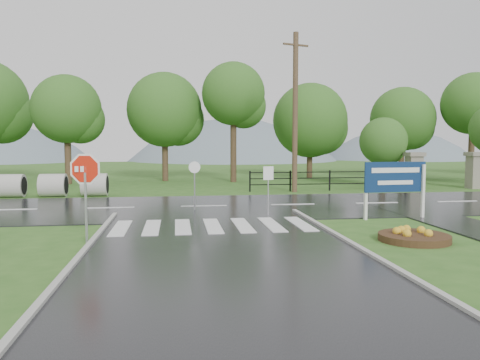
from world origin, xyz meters
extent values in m
plane|color=#305B1E|center=(0.00, 0.00, 0.00)|extent=(120.00, 120.00, 0.00)
cube|color=black|center=(0.00, 10.00, 0.00)|extent=(90.00, 8.00, 0.04)
cube|color=#272729|center=(8.50, 4.00, 0.00)|extent=(2.20, 11.00, 0.04)
cube|color=silver|center=(-3.00, 5.00, 0.06)|extent=(0.50, 2.80, 0.02)
cube|color=silver|center=(-2.00, 5.00, 0.06)|extent=(0.50, 2.80, 0.02)
cube|color=silver|center=(-1.00, 5.00, 0.06)|extent=(0.50, 2.80, 0.02)
cube|color=silver|center=(0.00, 5.00, 0.06)|extent=(0.50, 2.80, 0.02)
cube|color=silver|center=(1.00, 5.00, 0.06)|extent=(0.50, 2.80, 0.02)
cube|color=silver|center=(2.00, 5.00, 0.06)|extent=(0.50, 2.80, 0.02)
cube|color=silver|center=(3.00, 5.00, 0.06)|extent=(0.50, 2.80, 0.02)
cube|color=#A3A39B|center=(-3.55, -4.00, 0.00)|extent=(0.15, 24.00, 0.12)
cube|color=gray|center=(13.00, 16.00, 1.00)|extent=(0.80, 0.80, 2.00)
cube|color=#6B6659|center=(13.00, 16.00, 2.12)|extent=(1.00, 1.00, 0.24)
cube|color=gray|center=(17.00, 16.00, 1.00)|extent=(0.80, 0.80, 2.00)
cube|color=#6B6659|center=(17.00, 16.00, 2.12)|extent=(1.00, 1.00, 0.24)
cube|color=black|center=(7.75, 16.00, 0.40)|extent=(9.50, 0.05, 0.05)
cube|color=black|center=(7.75, 16.00, 0.75)|extent=(9.50, 0.05, 0.05)
cube|color=black|center=(7.75, 16.00, 1.10)|extent=(9.50, 0.05, 0.05)
cube|color=black|center=(3.00, 16.00, 0.60)|extent=(0.08, 0.08, 1.20)
cube|color=black|center=(12.50, 16.00, 0.60)|extent=(0.08, 0.08, 1.20)
sphere|color=slate|center=(-28.00, 65.00, -14.40)|extent=(40.00, 40.00, 40.00)
sphere|color=slate|center=(8.00, 65.00, -17.28)|extent=(48.00, 48.00, 48.00)
sphere|color=slate|center=(36.00, 65.00, -12.96)|extent=(36.00, 36.00, 36.00)
cylinder|color=#9E9B93|center=(-9.67, 15.00, 0.60)|extent=(1.30, 1.20, 1.20)
cylinder|color=#9E9B93|center=(-7.57, 15.00, 0.60)|extent=(1.30, 1.20, 1.20)
cylinder|color=#9E9B93|center=(-5.47, 15.00, 0.60)|extent=(1.30, 1.20, 1.20)
cube|color=#939399|center=(-3.71, 3.05, 1.00)|extent=(0.06, 0.06, 2.00)
cylinder|color=white|center=(-3.71, 3.06, 2.10)|extent=(1.17, 0.28, 1.20)
cylinder|color=red|center=(-3.71, 3.05, 2.10)|extent=(1.02, 0.25, 1.04)
cube|color=silver|center=(5.66, 5.76, 1.01)|extent=(0.11, 0.11, 2.02)
cube|color=silver|center=(7.88, 5.76, 1.01)|extent=(0.11, 0.11, 2.02)
cube|color=#0C2450|center=(6.77, 5.76, 1.57)|extent=(2.42, 0.24, 1.11)
cube|color=white|center=(6.77, 5.73, 1.82)|extent=(1.92, 0.16, 0.18)
cube|color=white|center=(6.77, 5.73, 1.36)|extent=(1.41, 0.12, 0.15)
cylinder|color=#332111|center=(5.57, 2.07, 0.10)|extent=(2.01, 2.01, 0.20)
cube|color=#939399|center=(2.32, 7.23, 0.90)|extent=(0.04, 0.04, 1.80)
cube|color=white|center=(2.32, 7.21, 1.65)|extent=(0.42, 0.12, 0.52)
cylinder|color=#939399|center=(-0.45, 8.84, 0.96)|extent=(0.06, 0.06, 1.91)
cylinder|color=white|center=(-0.45, 8.82, 1.82)|extent=(0.48, 0.06, 0.48)
cylinder|color=#473523|center=(5.50, 15.50, 4.48)|extent=(0.30, 0.30, 8.96)
cube|color=brown|center=(5.50, 15.50, 8.26)|extent=(1.55, 0.55, 0.10)
cylinder|color=#3D2B1C|center=(11.70, 17.50, 1.21)|extent=(0.40, 0.40, 2.43)
sphere|color=#29591B|center=(11.70, 17.50, 2.91)|extent=(2.96, 2.96, 2.96)
camera|label=1|loc=(-1.20, -10.39, 2.84)|focal=35.00mm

